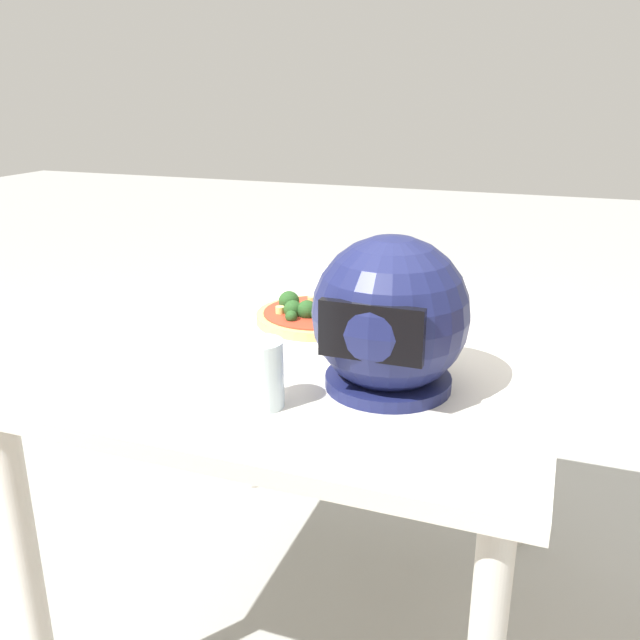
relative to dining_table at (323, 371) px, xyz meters
The scene contains 6 objects.
ground_plane 0.62m from the dining_table, ahead, with size 14.00×14.00×0.00m, color #9E9E99.
dining_table is the anchor object (origin of this frame).
pizza_plate 0.10m from the dining_table, 49.70° to the right, with size 0.31×0.31×0.01m, color white.
pizza 0.12m from the dining_table, 39.55° to the right, with size 0.25×0.25×0.06m.
motorcycle_helmet 0.35m from the dining_table, 132.18° to the left, with size 0.25×0.25×0.25m.
drinking_glass 0.37m from the dining_table, 94.17° to the left, with size 0.07×0.07×0.11m, color silver.
Camera 1 is at (-0.44, 1.20, 1.17)m, focal length 38.02 mm.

